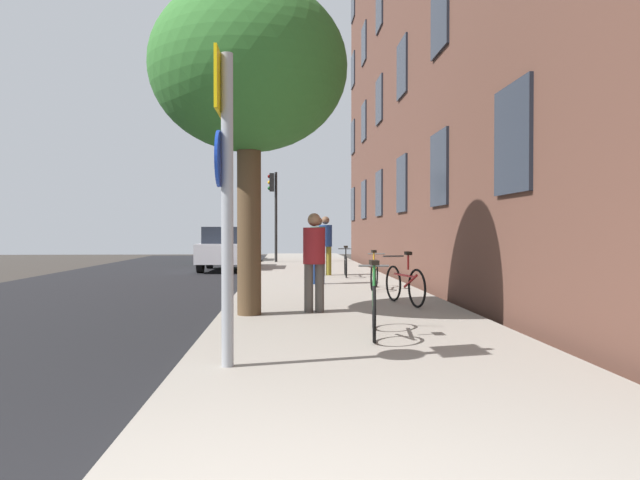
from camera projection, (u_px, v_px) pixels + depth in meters
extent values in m
plane|color=#332D28|center=(200.00, 282.00, 17.21)|extent=(41.80, 41.80, 0.00)
cube|color=black|center=(127.00, 282.00, 17.10)|extent=(7.00, 38.00, 0.01)
cube|color=gray|center=(320.00, 279.00, 17.41)|extent=(4.20, 38.00, 0.12)
cube|color=#1E232D|center=(512.00, 139.00, 8.69)|extent=(0.06, 1.35, 1.61)
cube|color=#1E232D|center=(439.00, 169.00, 12.85)|extent=(0.06, 1.35, 1.61)
cube|color=#1E232D|center=(402.00, 184.00, 17.01)|extent=(0.06, 1.35, 1.61)
cube|color=#1E232D|center=(379.00, 193.00, 21.17)|extent=(0.06, 1.35, 1.61)
cube|color=#1E232D|center=(364.00, 200.00, 25.33)|extent=(0.06, 1.35, 1.61)
cube|color=#1E232D|center=(353.00, 204.00, 29.49)|extent=(0.06, 1.35, 1.61)
cube|color=#1E232D|center=(440.00, 15.00, 12.80)|extent=(0.06, 1.35, 1.61)
cube|color=#1E232D|center=(402.00, 68.00, 16.96)|extent=(0.06, 1.35, 1.61)
cube|color=#1E232D|center=(379.00, 100.00, 21.12)|extent=(0.06, 1.35, 1.61)
cube|color=#1E232D|center=(364.00, 122.00, 25.28)|extent=(0.06, 1.35, 1.61)
cube|color=#1E232D|center=(353.00, 137.00, 29.44)|extent=(0.06, 1.35, 1.61)
cube|color=#1E232D|center=(379.00, 7.00, 21.07)|extent=(0.06, 1.35, 1.61)
cube|color=#1E232D|center=(364.00, 44.00, 25.23)|extent=(0.06, 1.35, 1.61)
cube|color=#1E232D|center=(353.00, 70.00, 29.39)|extent=(0.06, 1.35, 1.61)
cube|color=#1E232D|center=(353.00, 3.00, 29.34)|extent=(0.06, 1.35, 1.61)
cylinder|color=gray|center=(227.00, 210.00, 5.87)|extent=(0.12, 0.12, 3.10)
cube|color=yellow|center=(219.00, 83.00, 5.84)|extent=(0.03, 0.60, 0.60)
cylinder|color=#14339E|center=(219.00, 159.00, 5.86)|extent=(0.03, 0.56, 0.56)
cylinder|color=black|center=(276.00, 217.00, 26.11)|extent=(0.12, 0.12, 3.96)
cube|color=black|center=(272.00, 182.00, 26.08)|extent=(0.20, 0.24, 0.80)
sphere|color=#4B0707|center=(269.00, 176.00, 26.07)|extent=(0.16, 0.16, 0.16)
sphere|color=orange|center=(269.00, 182.00, 26.08)|extent=(0.16, 0.16, 0.16)
sphere|color=#083E11|center=(269.00, 188.00, 26.08)|extent=(0.16, 0.16, 0.16)
cylinder|color=#4C3823|center=(249.00, 221.00, 9.54)|extent=(0.38, 0.38, 3.03)
ellipsoid|color=#2D6628|center=(249.00, 68.00, 9.50)|extent=(3.17, 3.17, 2.69)
torus|color=black|center=(374.00, 304.00, 8.16)|extent=(0.14, 0.69, 0.69)
torus|color=black|center=(374.00, 314.00, 7.14)|extent=(0.14, 0.69, 0.69)
cylinder|color=#267233|center=(374.00, 294.00, 7.65)|extent=(0.17, 0.87, 0.04)
cylinder|color=#267233|center=(374.00, 303.00, 7.40)|extent=(0.12, 0.53, 0.28)
cylinder|color=#267233|center=(374.00, 275.00, 7.49)|extent=(0.04, 0.04, 0.28)
cube|color=black|center=(374.00, 263.00, 7.49)|extent=(0.10, 0.24, 0.06)
cylinder|color=#4C4C4C|center=(374.00, 266.00, 8.16)|extent=(0.42, 0.09, 0.03)
torus|color=black|center=(393.00, 283.00, 11.41)|extent=(0.20, 0.68, 0.69)
torus|color=black|center=(417.00, 288.00, 10.42)|extent=(0.20, 0.68, 0.69)
cylinder|color=#B21E1E|center=(405.00, 275.00, 10.91)|extent=(0.24, 0.86, 0.04)
cylinder|color=#B21E1E|center=(411.00, 281.00, 10.67)|extent=(0.16, 0.53, 0.29)
cylinder|color=#B21E1E|center=(408.00, 262.00, 10.76)|extent=(0.04, 0.04, 0.28)
cube|color=black|center=(408.00, 253.00, 10.76)|extent=(0.10, 0.24, 0.06)
cylinder|color=#4C4C4C|center=(393.00, 256.00, 11.40)|extent=(0.42, 0.13, 0.03)
torus|color=black|center=(376.00, 274.00, 14.33)|extent=(0.19, 0.62, 0.62)
torus|color=black|center=(372.00, 277.00, 13.35)|extent=(0.19, 0.62, 0.62)
cylinder|color=#C68C19|center=(374.00, 268.00, 13.84)|extent=(0.24, 0.83, 0.04)
cylinder|color=#C68C19|center=(373.00, 272.00, 13.59)|extent=(0.16, 0.51, 0.28)
cylinder|color=#C68C19|center=(374.00, 258.00, 13.69)|extent=(0.04, 0.04, 0.28)
cube|color=black|center=(374.00, 251.00, 13.68)|extent=(0.10, 0.24, 0.06)
cylinder|color=#4C4C4C|center=(376.00, 254.00, 14.32)|extent=(0.42, 0.13, 0.03)
torus|color=black|center=(345.00, 265.00, 18.22)|extent=(0.08, 0.63, 0.63)
torus|color=black|center=(346.00, 267.00, 17.16)|extent=(0.08, 0.63, 0.63)
cylinder|color=black|center=(346.00, 260.00, 17.69)|extent=(0.11, 0.90, 0.04)
cylinder|color=black|center=(346.00, 263.00, 17.43)|extent=(0.08, 0.55, 0.29)
cylinder|color=black|center=(346.00, 252.00, 17.53)|extent=(0.04, 0.04, 0.28)
cube|color=black|center=(346.00, 247.00, 17.52)|extent=(0.10, 0.24, 0.06)
cylinder|color=#4C4C4C|center=(345.00, 249.00, 18.21)|extent=(0.42, 0.06, 0.03)
cylinder|color=#4C4742|center=(309.00, 288.00, 9.86)|extent=(0.15, 0.15, 0.81)
cylinder|color=#4C4742|center=(320.00, 288.00, 9.87)|extent=(0.15, 0.15, 0.81)
cylinder|color=maroon|center=(314.00, 246.00, 9.85)|extent=(0.48, 0.48, 0.60)
sphere|color=#936B4C|center=(314.00, 220.00, 9.85)|extent=(0.22, 0.22, 0.22)
cylinder|color=navy|center=(314.00, 268.00, 15.13)|extent=(0.16, 0.16, 0.84)
cylinder|color=navy|center=(321.00, 268.00, 15.14)|extent=(0.16, 0.16, 0.84)
cylinder|color=#33594C|center=(318.00, 239.00, 15.12)|extent=(0.50, 0.50, 0.63)
sphere|color=brown|center=(318.00, 221.00, 15.12)|extent=(0.23, 0.23, 0.23)
cylinder|color=olive|center=(322.00, 261.00, 18.18)|extent=(0.17, 0.17, 0.88)
cylinder|color=olive|center=(329.00, 261.00, 18.19)|extent=(0.17, 0.17, 0.88)
cylinder|color=navy|center=(325.00, 236.00, 18.18)|extent=(0.56, 0.56, 0.66)
sphere|color=brown|center=(325.00, 220.00, 18.17)|extent=(0.24, 0.24, 0.24)
cube|color=silver|center=(228.00, 253.00, 22.07)|extent=(1.92, 4.03, 0.70)
cube|color=#1E232D|center=(227.00, 235.00, 21.87)|extent=(1.58, 2.27, 0.60)
cylinder|color=black|center=(210.00, 260.00, 23.30)|extent=(0.22, 0.64, 0.64)
cylinder|color=black|center=(252.00, 260.00, 23.40)|extent=(0.22, 0.64, 0.64)
cylinder|color=black|center=(200.00, 264.00, 20.76)|extent=(0.22, 0.64, 0.64)
cylinder|color=black|center=(248.00, 264.00, 20.85)|extent=(0.22, 0.64, 0.64)
cube|color=#19662D|center=(229.00, 248.00, 28.06)|extent=(1.84, 4.20, 0.70)
cube|color=#384756|center=(229.00, 234.00, 27.84)|extent=(1.52, 2.36, 0.60)
cylinder|color=black|center=(216.00, 254.00, 29.34)|extent=(0.22, 0.64, 0.64)
cylinder|color=black|center=(248.00, 254.00, 29.44)|extent=(0.22, 0.64, 0.64)
cylinder|color=black|center=(209.00, 257.00, 26.68)|extent=(0.22, 0.64, 0.64)
cylinder|color=black|center=(244.00, 257.00, 26.78)|extent=(0.22, 0.64, 0.64)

